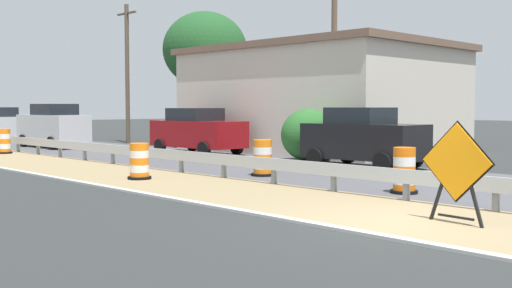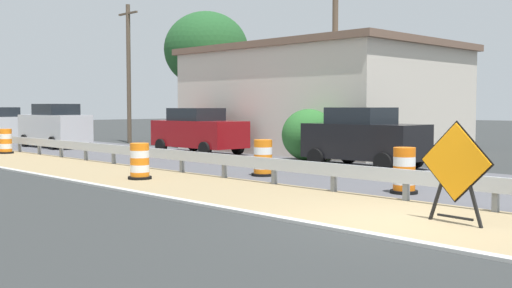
# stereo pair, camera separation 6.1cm
# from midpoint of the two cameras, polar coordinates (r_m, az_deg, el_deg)

# --- Properties ---
(ground_plane) EXTENTS (160.00, 160.00, 0.00)m
(ground_plane) POSITION_cam_midpoint_polar(r_m,az_deg,el_deg) (11.47, 13.20, -7.15)
(ground_plane) COLOR #2B2D2D
(median_dirt_strip) EXTENTS (3.75, 120.00, 0.01)m
(median_dirt_strip) POSITION_cam_midpoint_polar(r_m,az_deg,el_deg) (12.04, 14.94, -6.66)
(median_dirt_strip) COLOR #8E7A56
(median_dirt_strip) RESTS_ON ground
(curb_near_edge) EXTENTS (0.20, 120.00, 0.11)m
(curb_near_edge) POSITION_cam_midpoint_polar(r_m,az_deg,el_deg) (10.42, 9.32, -8.17)
(curb_near_edge) COLOR #ADADA8
(curb_near_edge) RESTS_ON ground
(guardrail_median) EXTENTS (0.18, 45.01, 0.71)m
(guardrail_median) POSITION_cam_midpoint_polar(r_m,az_deg,el_deg) (14.59, 10.38, -2.79)
(guardrail_median) COLOR #ADB2B7
(guardrail_median) RESTS_ON ground
(warning_sign_diamond) EXTENTS (0.17, 1.47, 1.86)m
(warning_sign_diamond) POSITION_cam_midpoint_polar(r_m,az_deg,el_deg) (11.50, 18.22, -2.03)
(warning_sign_diamond) COLOR black
(warning_sign_diamond) RESTS_ON ground
(traffic_barrel_nearest) EXTENTS (0.66, 0.66, 1.12)m
(traffic_barrel_nearest) POSITION_cam_midpoint_polar(r_m,az_deg,el_deg) (15.24, 13.74, -2.60)
(traffic_barrel_nearest) COLOR orange
(traffic_barrel_nearest) RESTS_ON ground
(traffic_barrel_close) EXTENTS (0.70, 0.70, 1.10)m
(traffic_barrel_close) POSITION_cam_midpoint_polar(r_m,az_deg,el_deg) (18.54, 0.75, -1.45)
(traffic_barrel_close) COLOR orange
(traffic_barrel_close) RESTS_ON ground
(traffic_barrel_mid) EXTENTS (0.68, 0.68, 1.04)m
(traffic_barrel_mid) POSITION_cam_midpoint_polar(r_m,az_deg,el_deg) (18.03, -10.68, -1.74)
(traffic_barrel_mid) COLOR orange
(traffic_barrel_mid) RESTS_ON ground
(traffic_barrel_farther) EXTENTS (0.67, 0.67, 1.10)m
(traffic_barrel_farther) POSITION_cam_midpoint_polar(r_m,az_deg,el_deg) (29.49, -22.22, 0.14)
(traffic_barrel_farther) COLOR orange
(traffic_barrel_farther) RESTS_ON ground
(car_lead_far_lane) EXTENTS (2.04, 4.68, 2.23)m
(car_lead_far_lane) POSITION_cam_midpoint_polar(r_m,az_deg,el_deg) (33.03, -18.18, 1.63)
(car_lead_far_lane) COLOR silver
(car_lead_far_lane) RESTS_ON ground
(car_mid_far_lane) EXTENTS (2.11, 4.67, 2.03)m
(car_mid_far_lane) POSITION_cam_midpoint_polar(r_m,az_deg,el_deg) (27.30, -5.33, 1.23)
(car_mid_far_lane) COLOR maroon
(car_mid_far_lane) RESTS_ON ground
(car_distant_a) EXTENTS (2.24, 4.17, 2.07)m
(car_distant_a) POSITION_cam_midpoint_polar(r_m,az_deg,el_deg) (21.33, 10.12, 0.59)
(car_distant_a) COLOR black
(car_distant_a) RESTS_ON ground
(roadside_shop_near) EXTENTS (9.05, 11.91, 4.95)m
(roadside_shop_near) POSITION_cam_midpoint_polar(r_m,az_deg,el_deg) (29.89, 6.19, 4.24)
(roadside_shop_near) COLOR beige
(roadside_shop_near) RESTS_ON ground
(utility_pole_near) EXTENTS (0.24, 1.80, 7.85)m
(utility_pole_near) POSITION_cam_midpoint_polar(r_m,az_deg,el_deg) (25.81, 7.43, 7.89)
(utility_pole_near) COLOR brown
(utility_pole_near) RESTS_ON ground
(utility_pole_mid) EXTENTS (0.24, 1.80, 7.89)m
(utility_pole_mid) POSITION_cam_midpoint_polar(r_m,az_deg,el_deg) (36.00, -11.72, 6.63)
(utility_pole_mid) COLOR brown
(utility_pole_mid) RESTS_ON ground
(bush_roadside) EXTENTS (2.08, 2.08, 2.01)m
(bush_roadside) POSITION_cam_midpoint_polar(r_m,az_deg,el_deg) (23.72, 4.99, 0.85)
(bush_roadside) COLOR #286028
(bush_roadside) RESTS_ON ground
(tree_roadside) EXTENTS (4.75, 4.75, 7.45)m
(tree_roadside) POSITION_cam_midpoint_polar(r_m,az_deg,el_deg) (35.14, -4.60, 8.72)
(tree_roadside) COLOR brown
(tree_roadside) RESTS_ON ground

